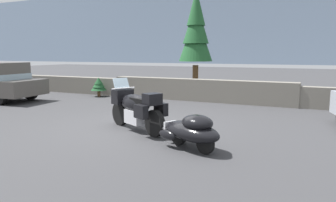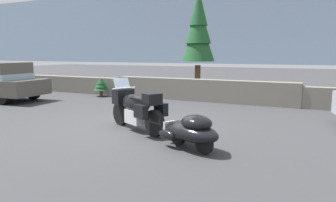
{
  "view_description": "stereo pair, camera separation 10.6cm",
  "coord_description": "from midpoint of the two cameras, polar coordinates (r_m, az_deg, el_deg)",
  "views": [
    {
      "loc": [
        4.64,
        -7.43,
        1.99
      ],
      "look_at": [
        1.31,
        -0.47,
        0.85
      ],
      "focal_mm": 34.15,
      "sensor_mm": 36.0,
      "label": 1
    },
    {
      "loc": [
        4.73,
        -7.39,
        1.99
      ],
      "look_at": [
        1.31,
        -0.47,
        0.85
      ],
      "focal_mm": 34.15,
      "sensor_mm": 36.0,
      "label": 2
    }
  ],
  "objects": [
    {
      "name": "ground_plane",
      "position": [
        8.99,
        -5.87,
        -4.42
      ],
      "size": [
        80.0,
        80.0,
        0.0
      ],
      "primitive_type": "plane",
      "color": "#38383A"
    },
    {
      "name": "stone_guard_wall",
      "position": [
        13.78,
        4.65,
        1.88
      ],
      "size": [
        24.0,
        0.53,
        0.93
      ],
      "color": "slate",
      "rests_on": "ground"
    },
    {
      "name": "distant_ridgeline",
      "position": [
        103.04,
        24.11,
        11.05
      ],
      "size": [
        240.0,
        80.0,
        16.0
      ],
      "primitive_type": "cube",
      "color": "#7F93AD",
      "rests_on": "ground"
    },
    {
      "name": "touring_motorcycle",
      "position": [
        8.35,
        -5.34,
        -1.06
      ],
      "size": [
        2.14,
        1.33,
        1.33
      ],
      "color": "black",
      "rests_on": "ground"
    },
    {
      "name": "car_shaped_trailer",
      "position": [
        6.72,
        4.54,
        -5.21
      ],
      "size": [
        2.14,
        1.29,
        0.76
      ],
      "color": "black",
      "rests_on": "ground"
    },
    {
      "name": "pine_tree_tall",
      "position": [
        15.49,
        5.61,
        12.66
      ],
      "size": [
        1.6,
        1.6,
        5.03
      ],
      "color": "brown",
      "rests_on": "ground"
    },
    {
      "name": "pine_sapling_near",
      "position": [
        15.37,
        -11.68,
        2.89
      ],
      "size": [
        0.74,
        0.74,
        0.89
      ],
      "color": "brown",
      "rests_on": "ground"
    }
  ]
}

